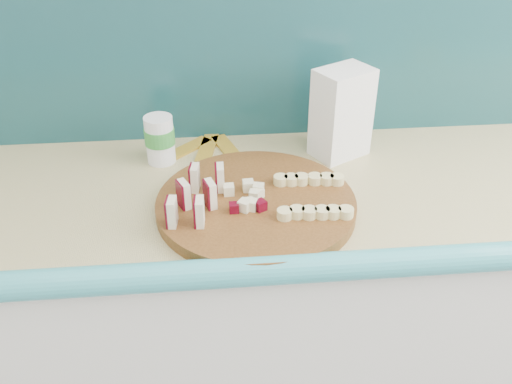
{
  "coord_description": "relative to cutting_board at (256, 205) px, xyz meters",
  "views": [
    {
      "loc": [
        -0.19,
        0.36,
        1.64
      ],
      "look_at": [
        -0.1,
        1.41,
        0.96
      ],
      "focal_mm": 40.0,
      "sensor_mm": 36.0,
      "label": 1
    }
  ],
  "objects": [
    {
      "name": "kitchen_counter",
      "position": [
        0.2,
        0.09,
        -0.47
      ],
      "size": [
        2.2,
        0.63,
        0.91
      ],
      "color": "white",
      "rests_on": "ground"
    },
    {
      "name": "apple_chunks",
      "position": [
        -0.03,
        0.0,
        0.03
      ],
      "size": [
        0.07,
        0.08,
        0.02
      ],
      "color": "beige",
      "rests_on": "cutting_board"
    },
    {
      "name": "banana_slices",
      "position": [
        0.12,
        -0.01,
        0.02
      ],
      "size": [
        0.18,
        0.18,
        0.02
      ],
      "color": "#E1D189",
      "rests_on": "cutting_board"
    },
    {
      "name": "cutting_board",
      "position": [
        0.0,
        0.0,
        0.0
      ],
      "size": [
        0.48,
        0.48,
        0.03
      ],
      "primitive_type": "cylinder",
      "rotation": [
        0.0,
        0.0,
        -0.07
      ],
      "color": "#4C2A10",
      "rests_on": "kitchen_counter"
    },
    {
      "name": "flour_bag",
      "position": [
        0.24,
        0.24,
        0.1
      ],
      "size": [
        0.16,
        0.15,
        0.23
      ],
      "primitive_type": "cube",
      "rotation": [
        0.0,
        0.0,
        0.51
      ],
      "color": "white",
      "rests_on": "kitchen_counter"
    },
    {
      "name": "backsplash",
      "position": [
        0.2,
        0.38,
        0.24
      ],
      "size": [
        2.2,
        0.02,
        0.5
      ],
      "primitive_type": "cube",
      "color": "teal",
      "rests_on": "kitchen_counter"
    },
    {
      "name": "banana_peel",
      "position": [
        -0.11,
        0.29,
        -0.01
      ],
      "size": [
        0.25,
        0.22,
        0.01
      ],
      "rotation": [
        0.0,
        0.0,
        -0.37
      ],
      "color": "gold",
      "rests_on": "kitchen_counter"
    },
    {
      "name": "apple_wedges",
      "position": [
        -0.13,
        -0.01,
        0.04
      ],
      "size": [
        0.13,
        0.17,
        0.06
      ],
      "color": "beige",
      "rests_on": "cutting_board"
    },
    {
      "name": "canister",
      "position": [
        -0.22,
        0.24,
        0.05
      ],
      "size": [
        0.08,
        0.08,
        0.12
      ],
      "rotation": [
        0.0,
        0.0,
        0.1
      ],
      "color": "white",
      "rests_on": "kitchen_counter"
    }
  ]
}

